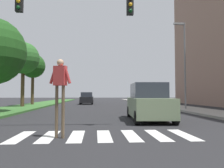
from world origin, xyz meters
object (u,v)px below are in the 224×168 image
object	(u,v)px
traffic_light_gantry	(17,21)
sedan_midblock	(87,99)
sedan_distant	(88,98)
suv_crossing	(149,103)
street_lamp_right	(184,57)
pedestrian_performer	(60,85)
tree_far	(23,58)
tree_distant	(33,66)

from	to	relation	value
traffic_light_gantry	sedan_midblock	world-z (taller)	traffic_light_gantry
sedan_distant	suv_crossing	bearing A→B (deg)	-82.04
suv_crossing	sedan_distant	size ratio (longest dim) A/B	1.07
traffic_light_gantry	suv_crossing	size ratio (longest dim) A/B	1.77
street_lamp_right	sedan_midblock	xyz separation A→B (m)	(-8.88, 13.26, -3.82)
pedestrian_performer	sedan_midblock	world-z (taller)	pedestrian_performer
sedan_distant	sedan_midblock	bearing A→B (deg)	-89.67
traffic_light_gantry	street_lamp_right	size ratio (longest dim) A/B	1.11
pedestrian_performer	sedan_distant	bearing A→B (deg)	90.24
suv_crossing	sedan_midblock	distance (m)	20.65
street_lamp_right	traffic_light_gantry	bearing A→B (deg)	-138.12
traffic_light_gantry	sedan_midblock	size ratio (longest dim) A/B	2.07
tree_far	traffic_light_gantry	bearing A→B (deg)	-73.52
tree_far	traffic_light_gantry	world-z (taller)	tree_far
sedan_midblock	sedan_distant	bearing A→B (deg)	90.33
tree_far	traffic_light_gantry	distance (m)	15.08
tree_far	tree_distant	xyz separation A→B (m)	(-0.29, 4.72, -0.22)
tree_far	sedan_distant	xyz separation A→B (m)	(6.17, 17.61, -4.30)
sedan_midblock	traffic_light_gantry	bearing A→B (deg)	-94.85
sedan_midblock	sedan_distant	xyz separation A→B (m)	(-0.05, 9.10, 0.01)
pedestrian_performer	sedan_distant	world-z (taller)	pedestrian_performer
tree_far	sedan_midblock	bearing A→B (deg)	53.85
street_lamp_right	sedan_distant	bearing A→B (deg)	111.78
suv_crossing	sedan_midblock	world-z (taller)	suv_crossing
pedestrian_performer	suv_crossing	bearing A→B (deg)	49.76
traffic_light_gantry	pedestrian_performer	size ratio (longest dim) A/B	3.34
tree_distant	sedan_distant	bearing A→B (deg)	63.40
traffic_light_gantry	street_lamp_right	xyz separation A→B (m)	(10.83, 9.71, 0.26)
sedan_midblock	tree_distant	bearing A→B (deg)	-149.78
tree_distant	street_lamp_right	size ratio (longest dim) A/B	0.84
traffic_light_gantry	suv_crossing	world-z (taller)	traffic_light_gantry
sedan_midblock	street_lamp_right	bearing A→B (deg)	-56.18
traffic_light_gantry	sedan_distant	bearing A→B (deg)	86.62
tree_distant	sedan_midblock	distance (m)	8.57
pedestrian_performer	sedan_midblock	size ratio (longest dim) A/B	0.62
suv_crossing	pedestrian_performer	bearing A→B (deg)	-130.24
street_lamp_right	sedan_distant	size ratio (longest dim) A/B	1.70
tree_distant	sedan_distant	size ratio (longest dim) A/B	1.42
tree_distant	sedan_midblock	size ratio (longest dim) A/B	1.56
pedestrian_performer	sedan_distant	size ratio (longest dim) A/B	0.57
tree_far	tree_distant	world-z (taller)	tree_far
tree_distant	sedan_distant	distance (m)	14.98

